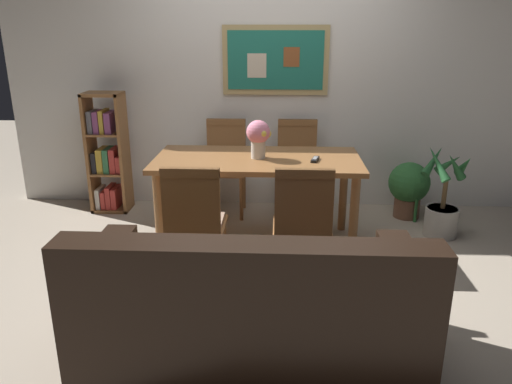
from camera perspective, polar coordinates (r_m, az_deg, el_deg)
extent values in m
plane|color=tan|center=(3.84, 0.85, -8.77)|extent=(12.00, 12.00, 0.00)
cube|color=silver|center=(4.97, 1.56, 13.21)|extent=(5.20, 0.10, 2.60)
cube|color=tan|center=(4.89, 2.26, 14.91)|extent=(1.01, 0.02, 0.65)
cube|color=#1E7260|center=(4.88, 2.26, 14.90)|extent=(0.91, 0.01, 0.55)
cube|color=beige|center=(4.88, 0.10, 14.35)|extent=(0.18, 0.00, 0.23)
cube|color=brown|center=(4.87, 4.12, 15.25)|extent=(0.15, 0.00, 0.18)
cube|color=brown|center=(4.02, 0.17, 3.69)|extent=(1.67, 0.83, 0.04)
cylinder|color=brown|center=(3.93, -11.10, -2.80)|extent=(0.07, 0.07, 0.71)
cylinder|color=brown|center=(3.86, 11.18, -3.20)|extent=(0.07, 0.07, 0.71)
cylinder|color=brown|center=(4.54, -9.16, 0.27)|extent=(0.07, 0.07, 0.71)
cylinder|color=brown|center=(4.48, 10.02, -0.03)|extent=(0.07, 0.07, 0.71)
cube|color=brown|center=(4.77, 4.74, 2.36)|extent=(0.40, 0.40, 0.03)
cube|color=#997A66|center=(4.76, 4.75, 2.68)|extent=(0.36, 0.36, 0.03)
cylinder|color=brown|center=(5.01, 6.56, 0.40)|extent=(0.04, 0.04, 0.42)
cylinder|color=brown|center=(5.00, 2.67, 0.46)|extent=(0.04, 0.04, 0.42)
cylinder|color=brown|center=(4.69, 6.81, -0.90)|extent=(0.04, 0.04, 0.42)
cylinder|color=brown|center=(4.68, 2.65, -0.83)|extent=(0.04, 0.04, 0.42)
cube|color=brown|center=(4.89, 4.75, 5.69)|extent=(0.38, 0.04, 0.46)
cube|color=brown|center=(4.84, 4.82, 7.99)|extent=(0.38, 0.05, 0.06)
cube|color=brown|center=(3.50, -6.82, -3.90)|extent=(0.40, 0.40, 0.03)
cube|color=#997A66|center=(3.48, -6.84, -3.48)|extent=(0.36, 0.36, 0.03)
cylinder|color=brown|center=(3.47, -9.94, -8.32)|extent=(0.04, 0.04, 0.42)
cylinder|color=brown|center=(3.41, -4.29, -8.55)|extent=(0.04, 0.04, 0.42)
cylinder|color=brown|center=(3.77, -8.84, -6.00)|extent=(0.04, 0.04, 0.42)
cylinder|color=brown|center=(3.72, -3.66, -6.17)|extent=(0.04, 0.04, 0.42)
cube|color=brown|center=(3.24, -7.50, -1.15)|extent=(0.38, 0.04, 0.46)
cube|color=brown|center=(3.18, -7.65, 2.24)|extent=(0.38, 0.05, 0.06)
cube|color=brown|center=(4.78, -3.60, 2.43)|extent=(0.40, 0.40, 0.03)
cube|color=#997A66|center=(4.78, -3.61, 2.75)|extent=(0.36, 0.36, 0.03)
cylinder|color=brown|center=(5.00, -1.40, 0.48)|extent=(0.04, 0.04, 0.42)
cylinder|color=brown|center=(5.03, -5.26, 0.53)|extent=(0.04, 0.04, 0.42)
cylinder|color=brown|center=(4.68, -1.70, -0.82)|extent=(0.04, 0.04, 0.42)
cylinder|color=brown|center=(4.71, -5.83, -0.75)|extent=(0.04, 0.04, 0.42)
cube|color=brown|center=(4.90, -3.43, 5.75)|extent=(0.38, 0.04, 0.46)
cube|color=brown|center=(4.86, -3.48, 8.05)|extent=(0.38, 0.05, 0.06)
cube|color=brown|center=(3.47, 5.29, -4.03)|extent=(0.40, 0.40, 0.03)
cube|color=#997A66|center=(3.46, 5.31, -3.61)|extent=(0.36, 0.36, 0.03)
cylinder|color=brown|center=(3.40, 2.40, -8.59)|extent=(0.04, 0.04, 0.42)
cylinder|color=brown|center=(3.42, 8.17, -8.64)|extent=(0.04, 0.04, 0.42)
cylinder|color=brown|center=(3.71, 2.45, -6.19)|extent=(0.04, 0.04, 0.42)
cylinder|color=brown|center=(3.72, 7.72, -6.25)|extent=(0.04, 0.04, 0.42)
cube|color=brown|center=(3.21, 5.54, -1.27)|extent=(0.38, 0.04, 0.46)
cube|color=brown|center=(3.15, 5.66, 2.15)|extent=(0.38, 0.05, 0.06)
cube|color=black|center=(2.83, -0.50, -15.09)|extent=(1.80, 0.84, 0.40)
cube|color=black|center=(2.33, -0.99, -10.86)|extent=(1.80, 0.20, 0.44)
cube|color=black|center=(2.83, -17.35, -8.74)|extent=(0.18, 0.80, 0.22)
cube|color=black|center=(2.75, 16.86, -9.53)|extent=(0.18, 0.80, 0.22)
cube|color=#B78C33|center=(2.55, -11.08, -10.05)|extent=(0.32, 0.16, 0.33)
cube|color=#334C72|center=(2.48, -0.77, -10.48)|extent=(0.32, 0.16, 0.33)
cube|color=brown|center=(5.12, -18.43, 4.31)|extent=(0.03, 0.28, 1.17)
cube|color=brown|center=(5.01, -14.90, 4.34)|extent=(0.03, 0.28, 1.17)
cube|color=brown|center=(5.22, -16.11, -1.75)|extent=(0.36, 0.28, 0.03)
cube|color=brown|center=(4.96, -17.30, 10.73)|extent=(0.36, 0.28, 0.03)
cube|color=brown|center=(5.11, -16.48, 2.20)|extent=(0.30, 0.28, 0.02)
cube|color=brown|center=(5.02, -16.89, 6.49)|extent=(0.30, 0.28, 0.02)
cube|color=beige|center=(5.23, -17.43, -0.52)|extent=(0.04, 0.22, 0.20)
cube|color=#B2332D|center=(5.21, -16.88, -0.67)|extent=(0.04, 0.22, 0.18)
cube|color=#B2332D|center=(5.19, -16.35, -0.45)|extent=(0.05, 0.22, 0.22)
cube|color=#B2332D|center=(5.17, -15.76, -0.54)|extent=(0.05, 0.22, 0.21)
cube|color=black|center=(5.12, -17.82, 3.39)|extent=(0.04, 0.22, 0.20)
cube|color=gold|center=(5.10, -17.24, 3.58)|extent=(0.06, 0.22, 0.23)
cube|color=#337247|center=(5.08, -16.58, 3.58)|extent=(0.05, 0.22, 0.23)
cube|color=#B2332D|center=(5.06, -15.91, 3.60)|extent=(0.05, 0.22, 0.24)
cube|color=#B2332D|center=(5.05, -15.20, 3.21)|extent=(0.06, 0.22, 0.17)
cube|color=#595960|center=(5.04, -18.25, 7.74)|extent=(0.05, 0.22, 0.21)
cube|color=#7F3F72|center=(5.02, -17.63, 7.74)|extent=(0.05, 0.22, 0.21)
cube|color=gold|center=(5.00, -17.05, 7.83)|extent=(0.04, 0.22, 0.22)
cube|color=#7F3F72|center=(4.98, -16.39, 7.73)|extent=(0.06, 0.22, 0.20)
cylinder|color=brown|center=(5.02, 16.95, -1.69)|extent=(0.24, 0.24, 0.19)
cylinder|color=#332319|center=(4.99, 17.05, -0.76)|extent=(0.22, 0.22, 0.02)
sphere|color=#2D6B33|center=(4.94, 17.23, 1.05)|extent=(0.39, 0.39, 0.39)
cylinder|color=#2D6B33|center=(4.92, 17.87, -2.46)|extent=(0.03, 0.03, 0.31)
cylinder|color=#2D6B33|center=(5.13, 18.00, -1.61)|extent=(0.03, 0.03, 0.31)
cylinder|color=#B2ADA3|center=(4.66, 20.52, -3.22)|extent=(0.29, 0.29, 0.26)
cylinder|color=#332319|center=(4.62, 20.68, -1.85)|extent=(0.26, 0.26, 0.02)
cylinder|color=brown|center=(4.57, 20.91, 0.01)|extent=(0.04, 0.04, 0.30)
cone|color=#235B2D|center=(4.55, 22.87, 2.84)|extent=(0.08, 0.28, 0.25)
cone|color=#235B2D|center=(4.61, 21.27, 3.04)|extent=(0.24, 0.15, 0.21)
cone|color=#235B2D|center=(4.57, 19.76, 3.40)|extent=(0.26, 0.25, 0.26)
cone|color=#235B2D|center=(4.40, 20.22, 3.07)|extent=(0.21, 0.27, 0.30)
cone|color=#235B2D|center=(4.44, 22.00, 2.74)|extent=(0.23, 0.15, 0.26)
cylinder|color=beige|center=(3.99, 0.25, 4.96)|extent=(0.12, 0.12, 0.15)
sphere|color=pink|center=(3.96, 0.25, 6.93)|extent=(0.19, 0.19, 0.19)
sphere|color=pink|center=(4.02, -0.25, 7.47)|extent=(0.06, 0.06, 0.06)
sphere|color=#EACC4C|center=(3.90, 0.81, 6.75)|extent=(0.06, 0.06, 0.06)
sphere|color=#EACC4C|center=(3.99, 1.31, 6.72)|extent=(0.07, 0.07, 0.07)
cube|color=black|center=(3.95, 6.82, 3.74)|extent=(0.08, 0.16, 0.02)
cube|color=gray|center=(3.95, 6.83, 3.91)|extent=(0.06, 0.10, 0.00)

